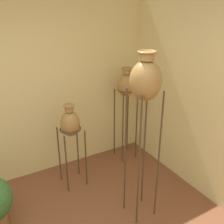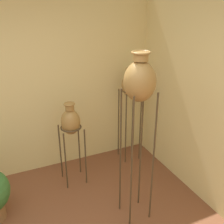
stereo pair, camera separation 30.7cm
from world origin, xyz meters
name	(u,v)px [view 1 (the left image)]	position (x,y,z in m)	size (l,w,h in m)	color
wall_back	(0,92)	(0.00, 2.19, 1.35)	(8.31, 0.06, 2.70)	beige
vase_stand_tall	(145,84)	(1.22, 0.69, 1.67)	(0.33, 0.33, 2.00)	#473823
vase_stand_medium	(126,87)	(1.75, 1.87, 1.23)	(0.28, 0.28, 1.53)	#473823
vase_stand_short	(70,125)	(0.73, 1.64, 0.93)	(0.30, 0.30, 1.21)	#473823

